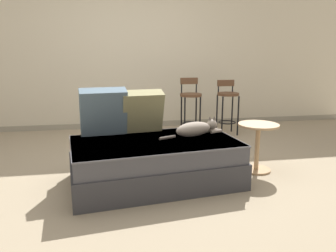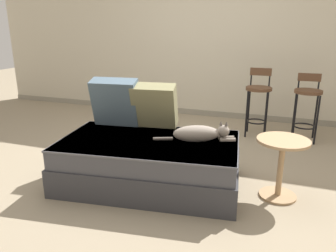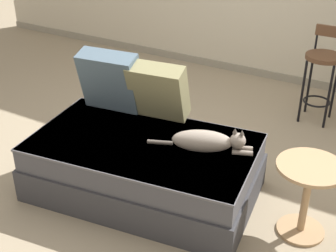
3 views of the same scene
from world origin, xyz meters
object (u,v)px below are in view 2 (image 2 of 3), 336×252
couch (149,162)px  side_table (281,160)px  throw_pillow_middle (155,106)px  cat (200,134)px  throw_pillow_corner (116,102)px  bar_stool_near_window (258,96)px  bar_stool_by_doorway (307,100)px

couch → side_table: size_ratio=3.26×
couch → throw_pillow_middle: size_ratio=3.71×
cat → throw_pillow_corner: bearing=168.1°
side_table → couch: bearing=-172.8°
throw_pillow_middle → bar_stool_near_window: size_ratio=0.52×
cat → bar_stool_near_window: 1.76m
couch → throw_pillow_middle: 0.59m
throw_pillow_middle → side_table: 1.31m
cat → bar_stool_by_doorway: (0.98, 1.72, 0.01)m
throw_pillow_corner → bar_stool_by_doorway: throw_pillow_corner is taller
couch → throw_pillow_corner: (-0.49, 0.31, 0.47)m
bar_stool_by_doorway → side_table: bar_stool_by_doorway is taller
throw_pillow_corner → bar_stool_near_window: (1.31, 1.52, -0.15)m
throw_pillow_middle → bar_stool_near_window: throw_pillow_middle is taller
side_table → bar_stool_near_window: bearing=101.5°
throw_pillow_corner → side_table: throw_pillow_corner is taller
throw_pillow_middle → cat: (0.54, -0.25, -0.16)m
bar_stool_by_doorway → side_table: size_ratio=1.61×
cat → bar_stool_by_doorway: 1.98m
throw_pillow_corner → bar_stool_by_doorway: size_ratio=0.59×
bar_stool_by_doorway → cat: bearing=-119.6°
couch → bar_stool_by_doorway: 2.35m
throw_pillow_corner → cat: size_ratio=0.70×
throw_pillow_corner → side_table: size_ratio=0.94×
couch → side_table: bearing=7.2°
cat → bar_stool_by_doorway: bearing=60.4°
couch → throw_pillow_corner: 0.75m
cat → bar_stool_near_window: (0.37, 1.72, 0.03)m
couch → bar_stool_near_window: 2.04m
bar_stool_near_window → side_table: size_ratio=1.69×
bar_stool_by_doorway → side_table: 1.72m
cat → throw_pillow_middle: bearing=154.9°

